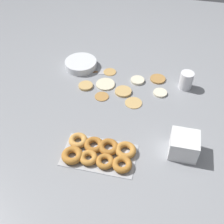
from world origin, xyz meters
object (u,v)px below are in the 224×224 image
pancake_4 (86,86)px  pancake_3 (105,84)px  container_stack (184,145)px  donut_tray (99,152)px  pancake_8 (158,79)px  batter_bowl (81,64)px  pancake_6 (134,102)px  pancake_7 (102,96)px  pancake_2 (110,72)px  pancake_5 (160,93)px  pancake_1 (137,80)px  spatula (102,72)px  paper_cup (186,80)px  pancake_0 (123,91)px

pancake_4 → pancake_3: bearing=21.2°
pancake_4 → container_stack: 0.71m
pancake_4 → donut_tray: 0.52m
pancake_8 → batter_bowl: bearing=177.6°
pancake_6 → donut_tray: (-0.10, -0.40, 0.01)m
pancake_7 → pancake_2: bearing=91.8°
pancake_5 → container_stack: size_ratio=0.62×
pancake_6 → pancake_7: size_ratio=1.19×
pancake_1 → donut_tray: 0.61m
pancake_2 → pancake_5: pancake_5 is taller
pancake_4 → pancake_6: size_ratio=0.88×
pancake_4 → spatula: (0.06, 0.17, -0.00)m
pancake_6 → pancake_8: (0.11, 0.25, 0.00)m
pancake_2 → pancake_8: (0.31, -0.01, 0.00)m
batter_bowl → paper_cup: size_ratio=1.92×
spatula → donut_tray: bearing=-93.3°
pancake_5 → paper_cup: (0.14, 0.09, 0.05)m
pancake_2 → paper_cup: size_ratio=0.76×
pancake_7 → donut_tray: (0.09, -0.41, 0.01)m
pancake_1 → pancake_4: size_ratio=0.98×
batter_bowl → pancake_8: bearing=-2.4°
pancake_6 → pancake_0: bearing=134.0°
pancake_0 → donut_tray: donut_tray is taller
pancake_4 → pancake_7: pancake_4 is taller
donut_tray → pancake_5: bearing=64.8°
pancake_2 → pancake_3: 0.13m
pancake_1 → pancake_5: 0.17m
pancake_6 → pancake_7: (-0.19, 0.01, 0.00)m
donut_tray → pancake_7: bearing=102.5°
pancake_8 → container_stack: size_ratio=0.72×
pancake_0 → spatula: 0.24m
container_stack → spatula: 0.77m
pancake_7 → batter_bowl: 0.33m
paper_cup → pancake_8: bearing=167.2°
pancake_3 → paper_cup: bearing=10.1°
pancake_1 → batter_bowl: (-0.39, 0.07, 0.02)m
pancake_7 → container_stack: 0.57m
pancake_1 → pancake_7: bearing=-133.8°
pancake_1 → pancake_3: 0.20m
pancake_4 → pancake_8: 0.45m
paper_cup → pancake_1: bearing=-178.7°
pancake_1 → container_stack: 0.58m
pancake_7 → paper_cup: (0.47, 0.20, 0.05)m
pancake_4 → pancake_8: bearing=21.6°
pancake_4 → paper_cup: 0.61m
pancake_2 → container_stack: bearing=-48.3°
pancake_1 → batter_bowl: batter_bowl is taller
pancake_8 → paper_cup: paper_cup is taller
pancake_6 → batter_bowl: 0.48m
pancake_1 → donut_tray: size_ratio=0.24×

